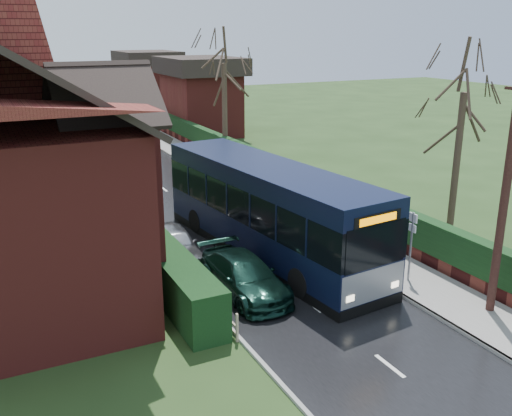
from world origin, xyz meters
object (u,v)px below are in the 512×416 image
bus (268,211)px  telegraph_pole (505,198)px  bus_stop_sign (412,237)px  car_green (244,276)px  car_silver (174,244)px

bus → telegraph_pole: (4.00, -7.64, 2.03)m
bus_stop_sign → car_green: bearing=165.8°
bus_stop_sign → telegraph_pole: size_ratio=0.35×
bus_stop_sign → telegraph_pole: telegraph_pole is taller
bus_stop_sign → telegraph_pole: 3.71m
bus → telegraph_pole: size_ratio=1.62×
car_silver → car_green: size_ratio=0.87×
car_green → bus: bearing=47.9°
car_green → telegraph_pole: telegraph_pole is taller
bus → car_green: bearing=-136.3°
telegraph_pole → car_green: bearing=143.4°
bus → car_green: size_ratio=2.72×
car_silver → telegraph_pole: bearing=-47.1°
car_silver → bus_stop_sign: bearing=-38.5°
bus → car_silver: bus is taller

